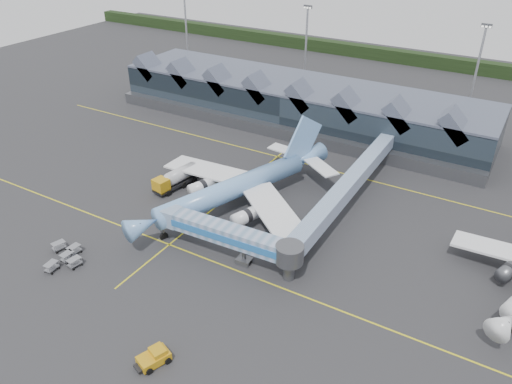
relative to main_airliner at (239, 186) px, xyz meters
The scene contains 10 objects.
ground 9.11m from the main_airliner, 114.52° to the right, with size 260.00×260.00×0.00m, color #252628.
taxi_stripes 5.81m from the main_airliner, 143.27° to the left, with size 120.00×60.00×0.01m.
tree_line_far 102.61m from the main_airliner, 91.90° to the left, with size 260.00×4.00×4.00m, color black.
terminal 40.79m from the main_airliner, 101.99° to the left, with size 90.00×22.25×12.52m.
light_masts 58.69m from the main_airliner, 72.36° to the left, with size 132.40×42.56×22.45m.
main_airliner is the anchor object (origin of this frame).
jet_bridge 15.78m from the main_airliner, 58.50° to the right, with size 23.38×4.36×5.83m.
fuel_truck 13.82m from the main_airliner, behind, with size 4.31×10.60×3.52m.
pushback_tug 36.00m from the main_airliner, 74.12° to the right, with size 3.62×4.52×1.82m.
baggage_carts 30.20m from the main_airliner, 118.49° to the right, with size 6.89×6.59×1.37m.
Camera 1 is at (43.92, -55.75, 47.09)m, focal length 35.00 mm.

